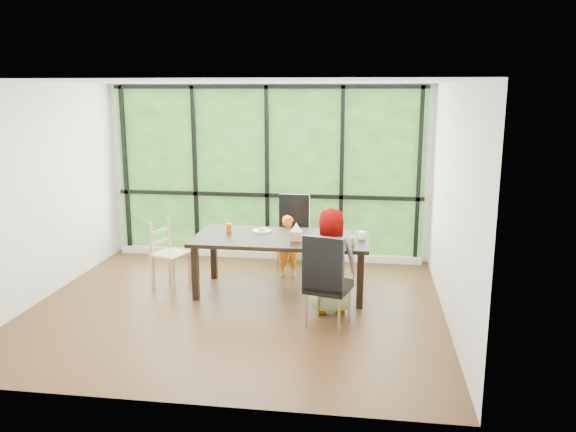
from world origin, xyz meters
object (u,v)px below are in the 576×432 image
object	(u,v)px
tissue_box	(296,236)
plate_near	(330,243)
dining_table	(282,265)
green_cup	(352,241)
chair_window_leather	(292,232)
child_older	(330,261)
child_toddler	(288,246)
plate_far	(262,231)
white_mug	(362,235)
chair_end_beech	(171,254)
orange_cup	(229,228)
chair_interior_leather	(329,280)

from	to	relation	value
tissue_box	plate_near	bearing A→B (deg)	-14.58
dining_table	plate_near	xyz separation A→B (m)	(0.64, -0.26, 0.38)
dining_table	green_cup	distance (m)	1.05
chair_window_leather	green_cup	bearing A→B (deg)	-55.30
dining_table	child_older	xyz separation A→B (m)	(0.67, -0.60, 0.26)
chair_window_leather	child_toddler	xyz separation A→B (m)	(0.00, -0.44, -0.10)
plate_far	white_mug	size ratio (longest dim) A/B	2.68
child_toddler	plate_far	world-z (taller)	child_toddler
plate_far	green_cup	world-z (taller)	green_cup
dining_table	chair_end_beech	bearing A→B (deg)	179.65
orange_cup	chair_window_leather	bearing A→B (deg)	51.37
white_mug	dining_table	bearing A→B (deg)	-178.22
plate_near	orange_cup	size ratio (longest dim) A/B	2.13
white_mug	tissue_box	world-z (taller)	tissue_box
orange_cup	plate_far	bearing A→B (deg)	11.02
child_older	white_mug	world-z (taller)	child_older
child_older	plate_near	world-z (taller)	child_older
child_older	tissue_box	xyz separation A→B (m)	(-0.45, 0.45, 0.18)
chair_window_leather	orange_cup	world-z (taller)	chair_window_leather
chair_window_leather	plate_far	size ratio (longest dim) A/B	4.23
chair_end_beech	chair_interior_leather	bearing A→B (deg)	-95.50
plate_far	orange_cup	world-z (taller)	orange_cup
green_cup	tissue_box	world-z (taller)	tissue_box
dining_table	chair_window_leather	distance (m)	1.10
child_older	orange_cup	world-z (taller)	child_older
chair_window_leather	child_toddler	bearing A→B (deg)	-88.85
chair_window_leather	white_mug	bearing A→B (deg)	-44.88
dining_table	plate_near	size ratio (longest dim) A/B	9.48
plate_near	green_cup	xyz separation A→B (m)	(0.28, -0.02, 0.04)
plate_far	plate_near	bearing A→B (deg)	-28.72
child_toddler	green_cup	size ratio (longest dim) A/B	8.63
plate_near	orange_cup	bearing A→B (deg)	162.58
green_cup	plate_near	bearing A→B (deg)	176.13
plate_near	chair_interior_leather	bearing A→B (deg)	-86.54
child_toddler	dining_table	bearing A→B (deg)	-101.71
plate_far	dining_table	bearing A→B (deg)	-39.89
orange_cup	white_mug	xyz separation A→B (m)	(1.77, -0.14, -0.01)
plate_near	tissue_box	size ratio (longest dim) A/B	1.67
chair_window_leather	plate_far	bearing A→B (deg)	-108.97
child_toddler	white_mug	bearing A→B (deg)	-42.50
plate_far	tissue_box	world-z (taller)	tissue_box
white_mug	chair_window_leather	bearing A→B (deg)	134.34
chair_window_leather	child_older	distance (m)	1.82
dining_table	tissue_box	distance (m)	0.51
plate_far	plate_near	world-z (taller)	plate_far
chair_end_beech	plate_far	xyz separation A→B (m)	(1.20, 0.24, 0.31)
tissue_box	white_mug	bearing A→B (deg)	12.79
child_toddler	tissue_box	world-z (taller)	child_toddler
dining_table	chair_window_leather	xyz separation A→B (m)	(-0.00, 1.09, 0.17)
chair_interior_leather	chair_end_beech	distance (m)	2.42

